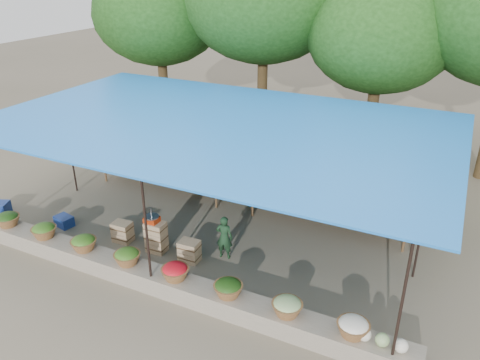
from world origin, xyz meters
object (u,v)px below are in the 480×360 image
at_px(vendor_seated, 224,237).
at_px(blue_crate_front, 64,221).
at_px(weighing_scale, 152,219).
at_px(crate_counter, 155,239).

bearing_deg(vendor_seated, blue_crate_front, -0.97).
bearing_deg(weighing_scale, vendor_seated, 16.19).
xyz_separation_m(crate_counter, vendor_seated, (1.58, 0.47, 0.22)).
height_order(weighing_scale, vendor_seated, weighing_scale).
height_order(vendor_seated, blue_crate_front, vendor_seated).
xyz_separation_m(crate_counter, blue_crate_front, (-2.80, -0.09, -0.17)).
height_order(crate_counter, vendor_seated, vendor_seated).
distance_m(weighing_scale, vendor_seated, 1.73).
bearing_deg(weighing_scale, crate_counter, 0.00).
distance_m(crate_counter, vendor_seated, 1.67).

